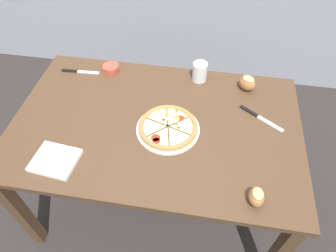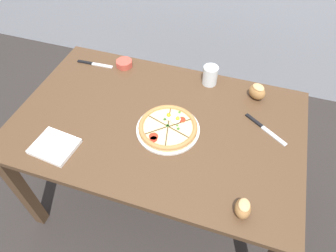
# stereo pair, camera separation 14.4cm
# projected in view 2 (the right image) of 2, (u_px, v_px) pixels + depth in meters

# --- Properties ---
(ground_plane) EXTENTS (12.00, 12.00, 0.00)m
(ground_plane) POSITION_uv_depth(u_px,v_px,m) (160.00, 194.00, 2.07)
(ground_plane) COLOR #2D2826
(dining_table) EXTENTS (1.44, 0.91, 0.75)m
(dining_table) POSITION_uv_depth(u_px,v_px,m) (158.00, 133.00, 1.58)
(dining_table) COLOR #513823
(dining_table) RESTS_ON ground_plane
(pizza) EXTENTS (0.31, 0.31, 0.05)m
(pizza) POSITION_uv_depth(u_px,v_px,m) (168.00, 127.00, 1.45)
(pizza) COLOR white
(pizza) RESTS_ON dining_table
(ramekin_bowl) EXTENTS (0.10, 0.10, 0.04)m
(ramekin_bowl) POSITION_uv_depth(u_px,v_px,m) (124.00, 63.00, 1.79)
(ramekin_bowl) COLOR #C64C3D
(ramekin_bowl) RESTS_ON dining_table
(napkin_folded) EXTENTS (0.21, 0.18, 0.04)m
(napkin_folded) POSITION_uv_depth(u_px,v_px,m) (54.00, 145.00, 1.38)
(napkin_folded) COLOR white
(napkin_folded) RESTS_ON dining_table
(bread_piece_near) EXTENTS (0.07, 0.09, 0.08)m
(bread_piece_near) POSITION_uv_depth(u_px,v_px,m) (243.00, 208.00, 1.16)
(bread_piece_near) COLOR #A3703D
(bread_piece_near) RESTS_ON dining_table
(bread_piece_mid) EXTENTS (0.12, 0.11, 0.09)m
(bread_piece_mid) POSITION_uv_depth(u_px,v_px,m) (257.00, 91.00, 1.59)
(bread_piece_mid) COLOR #A3703D
(bread_piece_mid) RESTS_ON dining_table
(knife_main) EXTENTS (0.23, 0.03, 0.01)m
(knife_main) POSITION_uv_depth(u_px,v_px,m) (94.00, 64.00, 1.81)
(knife_main) COLOR silver
(knife_main) RESTS_ON dining_table
(knife_spare) EXTENTS (0.22, 0.16, 0.01)m
(knife_spare) POSITION_uv_depth(u_px,v_px,m) (265.00, 129.00, 1.47)
(knife_spare) COLOR silver
(knife_spare) RESTS_ON dining_table
(water_glass) EXTENTS (0.08, 0.08, 0.11)m
(water_glass) POSITION_uv_depth(u_px,v_px,m) (210.00, 76.00, 1.66)
(water_glass) COLOR white
(water_glass) RESTS_ON dining_table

